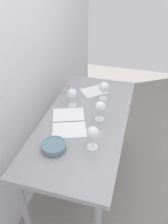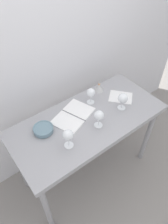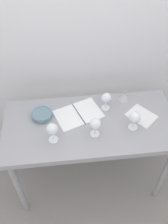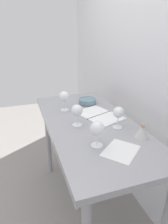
% 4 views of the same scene
% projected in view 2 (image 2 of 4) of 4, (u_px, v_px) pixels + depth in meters
% --- Properties ---
extents(ground_plane, '(6.00, 6.00, 0.00)m').
position_uv_depth(ground_plane, '(87.00, 170.00, 2.49)').
color(ground_plane, gray).
extents(back_wall, '(3.80, 0.04, 2.60)m').
position_uv_depth(back_wall, '(54.00, 55.00, 1.84)').
color(back_wall, silver).
rests_on(back_wall, ground_plane).
extents(steel_counter, '(1.40, 0.65, 0.90)m').
position_uv_depth(steel_counter, '(88.00, 126.00, 1.92)').
color(steel_counter, '#97979C').
rests_on(steel_counter, ground_plane).
extents(wine_glass_far_right, '(0.08, 0.08, 0.16)m').
position_uv_depth(wine_glass_far_right, '(91.00, 93.00, 1.92)').
color(wine_glass_far_right, white).
rests_on(wine_glass_far_right, steel_counter).
extents(wine_glass_near_center, '(0.08, 0.08, 0.16)m').
position_uv_depth(wine_glass_near_center, '(99.00, 116.00, 1.71)').
color(wine_glass_near_center, white).
rests_on(wine_glass_near_center, steel_counter).
extents(wine_glass_near_left, '(0.09, 0.09, 0.17)m').
position_uv_depth(wine_glass_near_left, '(68.00, 136.00, 1.56)').
color(wine_glass_near_left, white).
rests_on(wine_glass_near_left, steel_counter).
extents(wine_glass_near_right, '(0.09, 0.09, 0.16)m').
position_uv_depth(wine_glass_near_right, '(123.00, 99.00, 1.86)').
color(wine_glass_near_right, white).
rests_on(wine_glass_near_right, steel_counter).
extents(open_notebook, '(0.44, 0.36, 0.01)m').
position_uv_depth(open_notebook, '(73.00, 115.00, 1.87)').
color(open_notebook, white).
rests_on(open_notebook, steel_counter).
extents(tasting_sheet_upper, '(0.28, 0.28, 0.00)m').
position_uv_depth(tasting_sheet_upper, '(121.00, 97.00, 2.05)').
color(tasting_sheet_upper, white).
rests_on(tasting_sheet_upper, steel_counter).
extents(tasting_bowl, '(0.17, 0.17, 0.05)m').
position_uv_depth(tasting_bowl, '(43.00, 129.00, 1.73)').
color(tasting_bowl, '#DBCC66').
rests_on(tasting_bowl, steel_counter).
extents(decanter_funnel, '(0.10, 0.10, 0.13)m').
position_uv_depth(decanter_funnel, '(99.00, 87.00, 2.10)').
color(decanter_funnel, '#B8B8B8').
rests_on(decanter_funnel, steel_counter).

